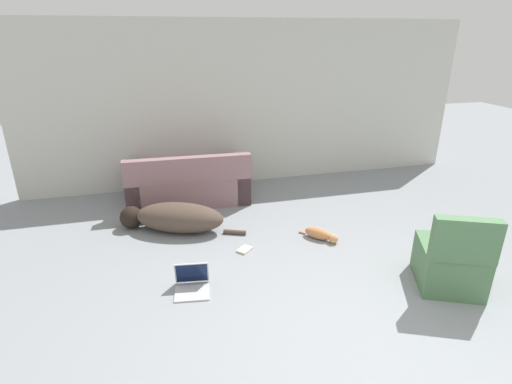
{
  "coord_description": "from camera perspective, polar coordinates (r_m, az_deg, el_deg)",
  "views": [
    {
      "loc": [
        -1.56,
        -2.09,
        2.35
      ],
      "look_at": [
        -0.46,
        2.16,
        0.59
      ],
      "focal_mm": 28.0,
      "sensor_mm": 36.0,
      "label": 1
    }
  ],
  "objects": [
    {
      "name": "book_cream",
      "position": [
        4.66,
        -1.63,
        -8.22
      ],
      "size": [
        0.21,
        0.21,
        0.02
      ],
      "rotation": [
        0.0,
        0.0,
        0.74
      ],
      "color": "beige",
      "rests_on": "ground_plane"
    },
    {
      "name": "dog",
      "position": [
        5.14,
        -11.58,
        -3.59
      ],
      "size": [
        1.57,
        0.87,
        0.37
      ],
      "rotation": [
        0.0,
        0.0,
        2.75
      ],
      "color": "#4C3D33",
      "rests_on": "ground_plane"
    },
    {
      "name": "ground_plane",
      "position": [
        3.51,
        17.52,
        -21.39
      ],
      "size": [
        20.0,
        20.0,
        0.0
      ],
      "primitive_type": "plane",
      "color": "gray"
    },
    {
      "name": "couch",
      "position": [
        5.99,
        -9.65,
        1.14
      ],
      "size": [
        1.77,
        0.92,
        0.77
      ],
      "rotation": [
        0.0,
        0.0,
        3.11
      ],
      "color": "gray",
      "rests_on": "ground_plane"
    },
    {
      "name": "cat",
      "position": [
        4.94,
        9.21,
        -5.98
      ],
      "size": [
        0.39,
        0.44,
        0.13
      ],
      "rotation": [
        0.0,
        0.0,
        5.43
      ],
      "color": "#BC7A47",
      "rests_on": "ground_plane"
    },
    {
      "name": "laptop_open",
      "position": [
        4.05,
        -9.14,
        -12.45
      ],
      "size": [
        0.37,
        0.37,
        0.26
      ],
      "rotation": [
        0.0,
        0.0,
        -0.14
      ],
      "color": "#B7B7BC",
      "rests_on": "ground_plane"
    },
    {
      "name": "side_chair",
      "position": [
        4.37,
        26.1,
        -8.91
      ],
      "size": [
        0.78,
        0.82,
        0.84
      ],
      "rotation": [
        0.0,
        0.0,
        2.72
      ],
      "color": "#4C754C",
      "rests_on": "ground_plane"
    },
    {
      "name": "wall_back",
      "position": [
        6.53,
        -0.54,
        12.41
      ],
      "size": [
        7.23,
        0.06,
        2.55
      ],
      "color": "beige",
      "rests_on": "ground_plane"
    }
  ]
}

